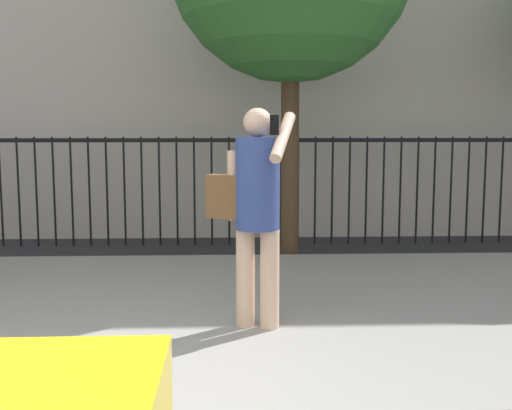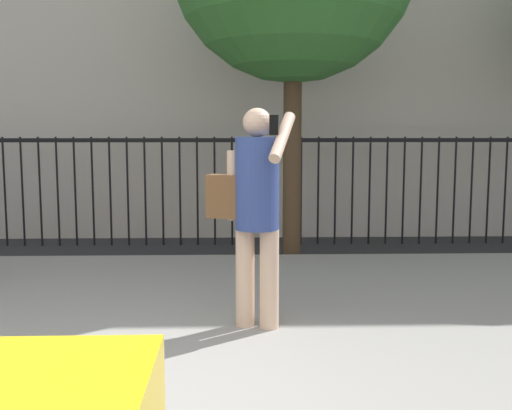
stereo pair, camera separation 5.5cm
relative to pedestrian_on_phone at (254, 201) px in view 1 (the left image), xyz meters
The scene contains 3 objects.
sidewalk 1.67m from the pedestrian_on_phone, 149.50° to the left, with size 28.00×4.40×0.15m, color gray.
iron_fence 4.49m from the pedestrian_on_phone, 104.23° to the left, with size 12.03×0.04×1.60m.
pedestrian_on_phone is the anchor object (origin of this frame).
Camera 1 is at (0.92, -3.26, 1.71)m, focal length 43.77 mm.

